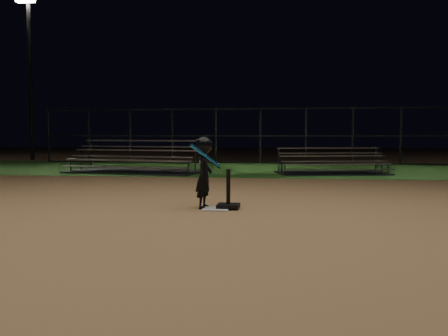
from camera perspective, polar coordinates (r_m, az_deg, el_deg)
ground at (r=8.12m, az=-0.95°, el=-5.07°), size 80.00×80.00×0.00m
grass_strip at (r=18.01m, az=3.85°, el=-0.06°), size 60.00×8.00×0.01m
home_plate at (r=8.12m, az=-0.95°, el=-4.99°), size 0.45×0.45×0.02m
batting_tee at (r=8.19m, az=0.53°, el=-4.00°), size 0.38×0.38×0.67m
child_batter at (r=8.19m, az=-2.44°, el=-0.27°), size 0.49×0.57×1.26m
bleacher_left at (r=16.37m, az=-10.68°, el=0.25°), size 4.83×2.92×1.11m
bleacher_right at (r=15.86m, az=13.02°, el=-0.09°), size 3.82×2.47×0.86m
backstop_fence at (r=20.96m, az=4.43°, el=3.91°), size 20.08×0.08×2.50m
light_pole_left at (r=26.66m, az=-22.55°, el=11.60°), size 0.90×0.53×8.30m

